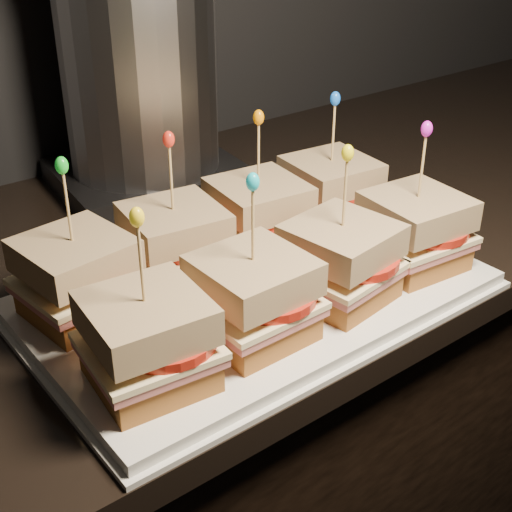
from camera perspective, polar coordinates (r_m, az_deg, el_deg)
cabinet at (r=1.34m, az=7.42°, el=-13.30°), size 2.61×0.59×0.91m
granite_slab at (r=1.08m, az=8.98°, el=5.43°), size 2.65×0.63×0.03m
platter at (r=0.76m, az=-0.00°, el=-3.05°), size 0.46×0.29×0.02m
platter_rim at (r=0.76m, az=-0.00°, el=-3.44°), size 0.48×0.30×0.01m
sandwich_0_bread_bot at (r=0.72m, az=-13.83°, el=-3.57°), size 0.10×0.10×0.03m
sandwich_0_ham at (r=0.71m, az=-13.99°, el=-2.42°), size 0.11×0.11×0.01m
sandwich_0_cheese at (r=0.71m, az=-14.05°, el=-1.94°), size 0.12×0.11×0.01m
sandwich_0_tomato at (r=0.71m, az=-13.05°, el=-1.32°), size 0.09×0.09×0.01m
sandwich_0_bread_top at (r=0.70m, az=-14.33°, el=0.05°), size 0.11×0.11×0.03m
sandwich_0_pick at (r=0.68m, az=-14.80°, el=3.48°), size 0.00×0.00×0.09m
sandwich_0_frill at (r=0.66m, az=-15.28°, el=7.00°), size 0.01×0.01×0.02m
sandwich_1_bread_bot at (r=0.77m, az=-6.37°, el=-0.90°), size 0.11×0.11×0.03m
sandwich_1_ham at (r=0.76m, az=-6.44°, el=0.21°), size 0.12×0.11×0.01m
sandwich_1_cheese at (r=0.75m, az=-6.47°, el=0.68°), size 0.12×0.11×0.01m
sandwich_1_tomato at (r=0.75m, az=-5.48°, el=1.28°), size 0.09×0.09×0.01m
sandwich_1_bread_top at (r=0.74m, az=-6.59°, el=2.60°), size 0.11×0.11×0.03m
sandwich_1_pick at (r=0.72m, az=-6.79°, el=5.89°), size 0.00×0.00×0.09m
sandwich_1_frill at (r=0.71m, az=-7.00°, el=9.25°), size 0.01×0.01×0.02m
sandwich_2_bread_bot at (r=0.82m, az=0.19°, el=1.46°), size 0.10×0.10×0.03m
sandwich_2_ham at (r=0.81m, az=0.19°, el=2.53°), size 0.11×0.11×0.01m
sandwich_2_cheese at (r=0.81m, az=0.19°, el=2.97°), size 0.12×0.11×0.01m
sandwich_2_tomato at (r=0.81m, az=1.13°, el=3.53°), size 0.09×0.09×0.01m
sandwich_2_bread_top at (r=0.80m, az=0.20°, el=4.79°), size 0.11×0.11×0.03m
sandwich_2_pick at (r=0.78m, az=0.20°, el=7.89°), size 0.00×0.00×0.09m
sandwich_2_frill at (r=0.77m, az=0.21°, el=11.03°), size 0.01×0.01×0.02m
sandwich_3_bread_bot at (r=0.89m, az=5.86°, el=3.49°), size 0.10×0.10×0.03m
sandwich_3_ham at (r=0.88m, az=5.92°, el=4.49°), size 0.11×0.11×0.01m
sandwich_3_cheese at (r=0.88m, az=5.94°, el=4.91°), size 0.12×0.11×0.01m
sandwich_3_tomato at (r=0.88m, az=6.81°, el=5.41°), size 0.09×0.09×0.01m
sandwich_3_bread_top at (r=0.87m, az=6.04°, el=6.61°), size 0.11×0.11×0.03m
sandwich_3_pick at (r=0.85m, az=6.20°, el=9.49°), size 0.00×0.00×0.09m
sandwich_3_frill at (r=0.84m, az=6.36°, el=12.40°), size 0.01×0.01×0.02m
sandwich_4_bread_bot at (r=0.62m, az=-8.45°, el=-8.87°), size 0.10×0.10×0.03m
sandwich_4_ham at (r=0.61m, az=-8.56°, el=-7.62°), size 0.11×0.11×0.01m
sandwich_4_cheese at (r=0.61m, az=-8.61°, el=-7.09°), size 0.11×0.11×0.01m
sandwich_4_tomato at (r=0.60m, az=-7.39°, el=-6.39°), size 0.09×0.09×0.01m
sandwich_4_bread_top at (r=0.59m, az=-8.81°, el=-4.88°), size 0.10×0.10×0.03m
sandwich_4_pick at (r=0.57m, az=-9.15°, el=-1.00°), size 0.00×0.00×0.09m
sandwich_4_frill at (r=0.55m, az=-9.52°, el=3.08°), size 0.01×0.01×0.02m
sandwich_5_bread_bot at (r=0.67m, az=-0.23°, el=-5.39°), size 0.09×0.09×0.03m
sandwich_5_ham at (r=0.66m, az=-0.24°, el=-4.18°), size 0.10×0.10×0.01m
sandwich_5_cheese at (r=0.66m, az=-0.24°, el=-3.66°), size 0.11×0.10×0.01m
sandwich_5_tomato at (r=0.66m, az=0.91°, el=-2.99°), size 0.09×0.09×0.01m
sandwich_5_bread_top at (r=0.64m, az=-0.24°, el=-1.55°), size 0.10×0.10×0.03m
sandwich_5_pick at (r=0.62m, az=-0.25°, el=2.13°), size 0.00×0.00×0.09m
sandwich_5_frill at (r=0.60m, az=-0.26°, el=5.95°), size 0.01×0.01×0.02m
sandwich_6_bread_bot at (r=0.73m, az=6.65°, el=-2.35°), size 0.11×0.11×0.03m
sandwich_6_ham at (r=0.73m, az=6.73°, el=-1.20°), size 0.12×0.11×0.01m
sandwich_6_cheese at (r=0.72m, az=6.76°, el=-0.72°), size 0.12×0.11×0.01m
sandwich_6_tomato at (r=0.72m, az=7.81°, el=-0.10°), size 0.09×0.09×0.01m
sandwich_6_bread_top at (r=0.71m, az=6.89°, el=1.26°), size 0.11×0.11×0.03m
sandwich_6_pick at (r=0.69m, az=7.11°, el=4.67°), size 0.00×0.00×0.09m
sandwich_6_frill at (r=0.67m, az=7.34°, el=8.18°), size 0.01×0.01×0.02m
sandwich_7_bread_bot at (r=0.81m, az=12.36°, el=0.21°), size 0.10×0.10×0.03m
sandwich_7_ham at (r=0.80m, az=12.48°, el=1.28°), size 0.11×0.11×0.01m
sandwich_7_cheese at (r=0.80m, az=12.53°, el=1.72°), size 0.11×0.11×0.01m
sandwich_7_tomato at (r=0.80m, az=13.48°, el=2.28°), size 0.09×0.09×0.01m
sandwich_7_bread_top at (r=0.78m, az=12.75°, el=3.56°), size 0.10×0.10×0.03m
sandwich_7_pick at (r=0.77m, az=13.12°, el=6.68°), size 0.00×0.00×0.09m
sandwich_7_frill at (r=0.75m, az=13.51°, el=9.86°), size 0.01×0.01×0.02m
appliance_base at (r=1.04m, az=-8.69°, el=6.43°), size 0.27×0.24×0.03m
appliance_body at (r=1.00m, az=-9.34°, el=14.44°), size 0.21×0.21×0.27m
appliance at (r=1.00m, az=-9.32°, el=14.15°), size 0.25×0.21×0.32m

